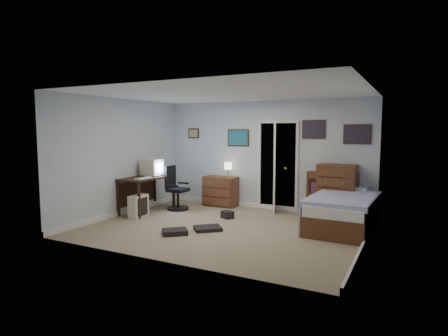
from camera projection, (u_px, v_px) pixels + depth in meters
The scene contains 15 objects.
floor at pixel (225, 228), 7.04m from camera, with size 5.00×4.00×0.02m, color gray.
computer_desk at pixel (144, 184), 8.44m from camera, with size 0.67×1.39×0.80m.
crt_monitor at pixel (152, 167), 8.48m from camera, with size 0.42×0.39×0.38m.
keyboard at pixel (143, 178), 7.99m from camera, with size 0.16×0.42×0.03m, color beige.
pc_tower at pixel (139, 206), 7.86m from camera, with size 0.23×0.45×0.48m.
office_chair at pixel (176, 193), 8.64m from camera, with size 0.49×0.50×1.01m.
media_stack at pixel (186, 183), 10.05m from camera, with size 0.17×0.17×0.84m, color maroon.
low_dresser at pixel (221, 191), 9.04m from camera, with size 0.81×0.40×0.72m, color brown.
table_lamp at pixel (228, 166), 8.88m from camera, with size 0.18×0.18×0.35m.
doorway at pixel (282, 166), 8.79m from camera, with size 0.96×1.12×2.05m.
tall_dresser at pixel (337, 192), 7.75m from camera, with size 0.77×0.45×1.13m, color brown.
headboard_bookcase at pixel (332, 193), 7.91m from camera, with size 1.06×0.30×0.95m.
bed at pixel (344, 211), 7.02m from camera, with size 1.20×2.13×0.68m.
wall_posters at pixel (288, 134), 8.35m from camera, with size 4.38×0.04×0.60m.
floor_clutter at pixel (201, 226), 6.99m from camera, with size 0.96×1.91×0.15m.
Camera 1 is at (3.14, -6.13, 1.84)m, focal length 30.00 mm.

